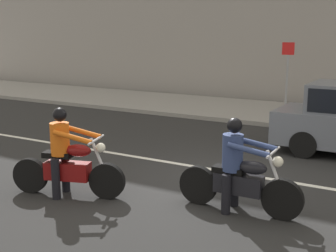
% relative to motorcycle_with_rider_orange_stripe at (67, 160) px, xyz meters
% --- Properties ---
extents(ground_plane, '(80.00, 80.00, 0.00)m').
position_rel_motorcycle_with_rider_orange_stripe_xyz_m(ground_plane, '(1.91, 1.85, -0.66)').
color(ground_plane, '#252525').
extents(sidewalk_slab, '(40.00, 4.40, 0.14)m').
position_rel_motorcycle_with_rider_orange_stripe_xyz_m(sidewalk_slab, '(1.91, 9.85, -0.59)').
color(sidewalk_slab, gray).
rests_on(sidewalk_slab, ground_plane).
extents(lane_marking_stripe, '(18.00, 0.14, 0.01)m').
position_rel_motorcycle_with_rider_orange_stripe_xyz_m(lane_marking_stripe, '(0.93, 2.75, -0.66)').
color(lane_marking_stripe, silver).
rests_on(lane_marking_stripe, ground_plane).
extents(motorcycle_with_rider_orange_stripe, '(2.07, 0.90, 1.62)m').
position_rel_motorcycle_with_rider_orange_stripe_xyz_m(motorcycle_with_rider_orange_stripe, '(0.00, 0.00, 0.00)').
color(motorcycle_with_rider_orange_stripe, black).
rests_on(motorcycle_with_rider_orange_stripe, ground_plane).
extents(motorcycle_with_rider_denim_blue, '(2.12, 0.70, 1.57)m').
position_rel_motorcycle_with_rider_orange_stripe_xyz_m(motorcycle_with_rider_denim_blue, '(2.93, 0.86, -0.02)').
color(motorcycle_with_rider_denim_blue, black).
rests_on(motorcycle_with_rider_denim_blue, ground_plane).
extents(street_sign_post, '(0.44, 0.08, 2.44)m').
position_rel_motorcycle_with_rider_orange_stripe_xyz_m(street_sign_post, '(1.00, 10.47, 0.96)').
color(street_sign_post, gray).
rests_on(street_sign_post, sidewalk_slab).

